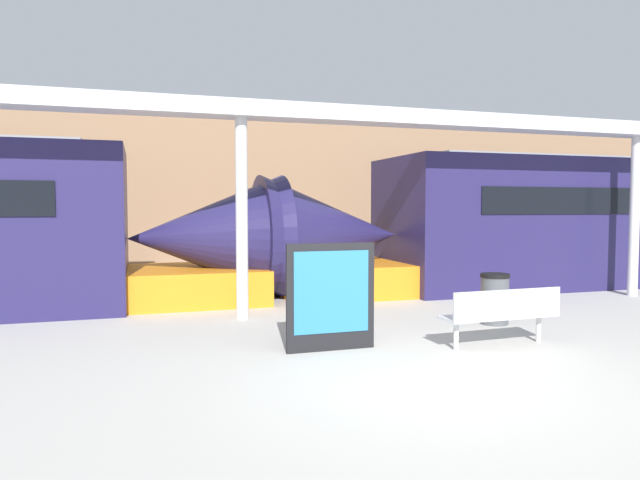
# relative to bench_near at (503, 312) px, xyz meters

# --- Properties ---
(ground_plane) EXTENTS (60.00, 60.00, 0.00)m
(ground_plane) POSITION_rel_bench_near_xyz_m (-1.80, -1.25, -0.49)
(ground_plane) COLOR #B2AFA8
(station_wall) EXTENTS (56.00, 0.20, 5.00)m
(station_wall) POSITION_rel_bench_near_xyz_m (-1.80, 10.61, 2.01)
(station_wall) COLOR #937051
(station_wall) RESTS_ON ground_plane
(bench_near) EXTENTS (1.74, 0.50, 0.82)m
(bench_near) POSITION_rel_bench_near_xyz_m (0.00, 0.00, 0.00)
(bench_near) COLOR silver
(bench_near) RESTS_ON ground_plane
(trash_bin) EXTENTS (0.48, 0.48, 0.84)m
(trash_bin) POSITION_rel_bench_near_xyz_m (0.83, 1.39, -0.07)
(trash_bin) COLOR #4C4F54
(trash_bin) RESTS_ON ground_plane
(poster_board) EXTENTS (1.24, 0.07, 1.46)m
(poster_board) POSITION_rel_bench_near_xyz_m (-2.34, 0.54, 0.25)
(poster_board) COLOR black
(poster_board) RESTS_ON ground_plane
(support_column_near) EXTENTS (0.21, 0.21, 3.48)m
(support_column_near) POSITION_rel_bench_near_xyz_m (-3.10, 3.10, 1.25)
(support_column_near) COLOR silver
(support_column_near) RESTS_ON ground_plane
(support_column_far) EXTENTS (0.21, 0.21, 3.48)m
(support_column_far) POSITION_rel_bench_near_xyz_m (5.54, 3.10, 1.25)
(support_column_far) COLOR silver
(support_column_far) RESTS_ON ground_plane
(canopy_beam) EXTENTS (28.00, 0.60, 0.28)m
(canopy_beam) POSITION_rel_bench_near_xyz_m (-3.10, 3.10, 3.12)
(canopy_beam) COLOR #B7B7BC
(canopy_beam) RESTS_ON support_column_near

